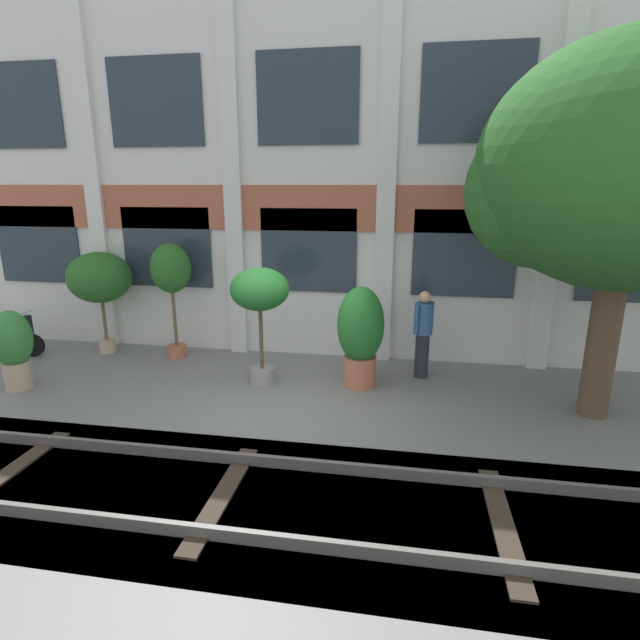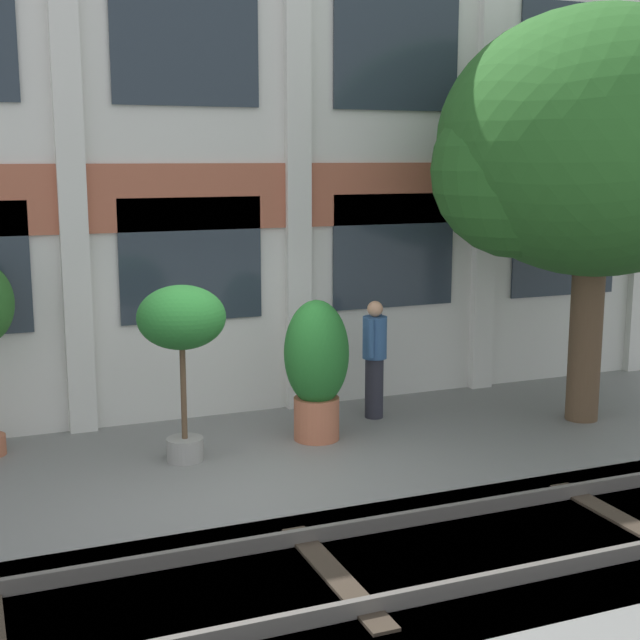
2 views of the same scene
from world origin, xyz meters
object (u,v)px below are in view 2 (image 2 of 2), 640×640
resident_by_doorway (375,355)px  broadleaf_tree (596,152)px  potted_plant_fluted_column (316,361)px  potted_plant_low_pan (182,326)px

resident_by_doorway → broadleaf_tree: bearing=16.2°
potted_plant_fluted_column → potted_plant_low_pan: bearing=-174.4°
potted_plant_low_pan → resident_by_doorway: potted_plant_low_pan is taller
broadleaf_tree → resident_by_doorway: (-2.67, 1.18, -2.81)m
resident_by_doorway → potted_plant_fluted_column: bearing=-111.3°
potted_plant_fluted_column → potted_plant_low_pan: size_ratio=0.86×
broadleaf_tree → potted_plant_low_pan: size_ratio=2.60×
potted_plant_fluted_column → resident_by_doorway: 1.29m
potted_plant_fluted_column → broadleaf_tree: bearing=-8.5°
potted_plant_low_pan → potted_plant_fluted_column: bearing=5.6°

